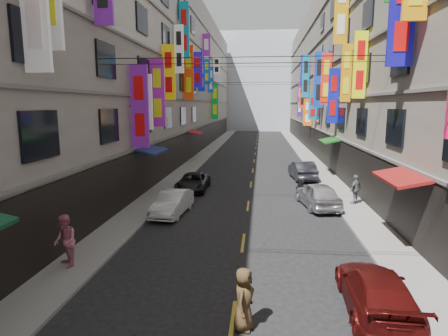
% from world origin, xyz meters
% --- Properties ---
extents(sidewalk_left, '(2.00, 90.00, 0.12)m').
position_xyz_m(sidewalk_left, '(-6.00, 42.00, 0.06)').
color(sidewalk_left, slate).
rests_on(sidewalk_left, ground).
extents(sidewalk_right, '(2.00, 90.00, 0.12)m').
position_xyz_m(sidewalk_right, '(6.00, 42.00, 0.06)').
color(sidewalk_right, slate).
rests_on(sidewalk_right, ground).
extents(building_row_left, '(10.14, 90.00, 19.00)m').
position_xyz_m(building_row_left, '(-11.99, 42.00, 9.49)').
color(building_row_left, gray).
rests_on(building_row_left, ground).
extents(building_row_right, '(10.14, 90.00, 19.00)m').
position_xyz_m(building_row_right, '(11.99, 42.00, 9.49)').
color(building_row_right, gray).
rests_on(building_row_right, ground).
extents(haze_block, '(18.00, 8.00, 22.00)m').
position_xyz_m(haze_block, '(0.00, 92.00, 11.00)').
color(haze_block, '#ABB2BF').
rests_on(haze_block, ground).
extents(shop_signage, '(14.00, 55.00, 11.94)m').
position_xyz_m(shop_signage, '(-0.21, 35.13, 9.08)').
color(shop_signage, '#0F57B5').
rests_on(shop_signage, ground).
extents(street_awnings, '(13.99, 35.20, 0.41)m').
position_xyz_m(street_awnings, '(-1.26, 26.00, 3.00)').
color(street_awnings, '#124728').
rests_on(street_awnings, ground).
extents(overhead_cables, '(14.00, 38.04, 1.24)m').
position_xyz_m(overhead_cables, '(0.00, 30.00, 8.80)').
color(overhead_cables, black).
rests_on(overhead_cables, ground).
extents(lane_markings, '(0.12, 80.20, 0.01)m').
position_xyz_m(lane_markings, '(0.00, 39.00, 0.00)').
color(lane_markings, gold).
rests_on(lane_markings, ground).
extents(scooter_far_right, '(0.74, 1.76, 1.14)m').
position_xyz_m(scooter_far_right, '(3.38, 27.82, 0.44)').
color(scooter_far_right, black).
rests_on(scooter_far_right, ground).
extents(car_left_mid, '(1.69, 4.00, 1.29)m').
position_xyz_m(car_left_mid, '(-4.00, 21.83, 0.64)').
color(car_left_mid, silver).
rests_on(car_left_mid, ground).
extents(car_left_far, '(1.99, 4.29, 1.19)m').
position_xyz_m(car_left_far, '(-3.93, 27.60, 0.60)').
color(car_left_far, black).
rests_on(car_left_far, ground).
extents(car_right_near, '(1.97, 4.45, 1.27)m').
position_xyz_m(car_right_near, '(4.00, 12.89, 0.64)').
color(car_right_near, '#58100F').
rests_on(car_right_near, ground).
extents(car_right_mid, '(2.41, 4.54, 1.47)m').
position_xyz_m(car_right_mid, '(4.00, 24.09, 0.74)').
color(car_right_mid, silver).
rests_on(car_right_mid, ground).
extents(car_right_far, '(1.99, 4.59, 1.47)m').
position_xyz_m(car_right_far, '(4.00, 32.39, 0.73)').
color(car_right_far, '#25262D').
rests_on(car_right_far, ground).
extents(pedestrian_lfar, '(1.08, 1.11, 1.90)m').
position_xyz_m(pedestrian_lfar, '(-6.17, 14.71, 1.07)').
color(pedestrian_lfar, '#CA6B80').
rests_on(pedestrian_lfar, sidewalk_left).
extents(pedestrian_rfar, '(1.12, 1.12, 1.73)m').
position_xyz_m(pedestrian_rfar, '(6.23, 24.65, 0.98)').
color(pedestrian_rfar, '#5C5C5F').
rests_on(pedestrian_rfar, sidewalk_right).
extents(pedestrian_crossing, '(0.73, 0.93, 1.69)m').
position_xyz_m(pedestrian_crossing, '(0.32, 11.73, 0.85)').
color(pedestrian_crossing, '#43301B').
rests_on(pedestrian_crossing, ground).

